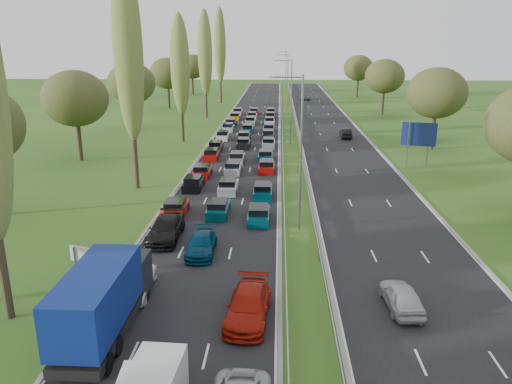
{
  "coord_description": "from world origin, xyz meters",
  "views": [
    {
      "loc": [
        2.8,
        5.84,
        14.19
      ],
      "look_at": [
        0.85,
        48.12,
        1.5
      ],
      "focal_mm": 35.0,
      "sensor_mm": 36.0,
      "label": 1
    }
  ],
  "objects_px": {
    "near_car_3": "(165,229)",
    "blue_lorry": "(104,298)",
    "near_car_2": "(131,284)",
    "info_sign": "(81,258)",
    "direction_sign": "(419,136)"
  },
  "relations": [
    {
      "from": "near_car_3",
      "to": "blue_lorry",
      "type": "height_order",
      "value": "blue_lorry"
    },
    {
      "from": "near_car_3",
      "to": "near_car_2",
      "type": "bearing_deg",
      "value": -90.88
    },
    {
      "from": "info_sign",
      "to": "blue_lorry",
      "type": "bearing_deg",
      "value": -59.34
    },
    {
      "from": "info_sign",
      "to": "near_car_2",
      "type": "bearing_deg",
      "value": -28.61
    },
    {
      "from": "blue_lorry",
      "to": "direction_sign",
      "type": "xyz_separation_m",
      "value": [
        25.19,
        37.44,
        1.58
      ]
    },
    {
      "from": "near_car_3",
      "to": "direction_sign",
      "type": "xyz_separation_m",
      "value": [
        24.99,
        24.75,
        2.75
      ]
    },
    {
      "from": "near_car_2",
      "to": "info_sign",
      "type": "distance_m",
      "value": 4.27
    },
    {
      "from": "info_sign",
      "to": "direction_sign",
      "type": "distance_m",
      "value": 42.63
    },
    {
      "from": "near_car_2",
      "to": "near_car_3",
      "type": "relative_size",
      "value": 0.87
    },
    {
      "from": "near_car_2",
      "to": "info_sign",
      "type": "xyz_separation_m",
      "value": [
        -3.7,
        2.02,
        0.68
      ]
    },
    {
      "from": "near_car_2",
      "to": "direction_sign",
      "type": "distance_m",
      "value": 41.85
    },
    {
      "from": "near_car_3",
      "to": "direction_sign",
      "type": "height_order",
      "value": "direction_sign"
    },
    {
      "from": "near_car_3",
      "to": "info_sign",
      "type": "distance_m",
      "value": 7.64
    },
    {
      "from": "near_car_3",
      "to": "direction_sign",
      "type": "relative_size",
      "value": 1.06
    },
    {
      "from": "info_sign",
      "to": "direction_sign",
      "type": "height_order",
      "value": "direction_sign"
    }
  ]
}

